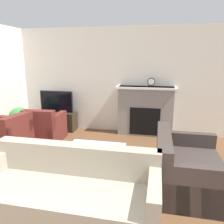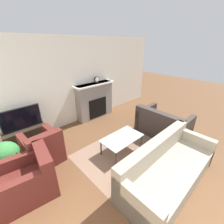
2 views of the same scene
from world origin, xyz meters
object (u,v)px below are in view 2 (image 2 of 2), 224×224
object	(u,v)px
couch_loveseat	(162,125)
armchair_accent	(43,149)
couch_sectional	(167,169)
mantel_clock	(97,80)
potted_plant	(6,155)
armchair_by_window	(29,180)
coffee_table	(122,139)
tv	(21,119)

from	to	relation	value
couch_loveseat	armchair_accent	bearing A→B (deg)	66.91
couch_sectional	mantel_clock	size ratio (longest dim) A/B	10.20
potted_plant	armchair_by_window	bearing A→B (deg)	-77.39
armchair_by_window	mantel_clock	distance (m)	3.49
mantel_clock	coffee_table	bearing A→B (deg)	-112.70
armchair_by_window	coffee_table	distance (m)	2.06
armchair_by_window	coffee_table	xyz separation A→B (m)	(2.03, -0.34, 0.07)
tv	couch_sectional	distance (m)	3.54
coffee_table	armchair_accent	bearing A→B (deg)	146.00
armchair_accent	potted_plant	size ratio (longest dim) A/B	1.11
couch_sectional	armchair_by_window	bearing A→B (deg)	142.63
tv	armchair_accent	xyz separation A→B (m)	(0.11, -0.87, -0.49)
couch_loveseat	armchair_by_window	world-z (taller)	same
armchair_by_window	coffee_table	size ratio (longest dim) A/B	0.99
tv	couch_loveseat	size ratio (longest dim) A/B	0.66
coffee_table	couch_loveseat	bearing A→B (deg)	-9.67
tv	couch_sectional	xyz separation A→B (m)	(1.63, -3.10, -0.50)
couch_loveseat	armchair_accent	xyz separation A→B (m)	(-3.01, 1.28, 0.01)
couch_sectional	armchair_by_window	xyz separation A→B (m)	(-2.02, 1.54, 0.01)
couch_sectional	potted_plant	bearing A→B (deg)	134.15
armchair_by_window	coffee_table	world-z (taller)	armchair_by_window
tv	coffee_table	xyz separation A→B (m)	(1.63, -1.90, -0.42)
couch_sectional	coffee_table	bearing A→B (deg)	89.54
tv	armchair_accent	bearing A→B (deg)	-83.02
couch_loveseat	armchair_by_window	bearing A→B (deg)	80.39
tv	mantel_clock	distance (m)	2.55
armchair_by_window	armchair_accent	distance (m)	0.85
armchair_by_window	mantel_clock	world-z (taller)	mantel_clock
coffee_table	tv	bearing A→B (deg)	130.64
couch_loveseat	mantel_clock	bearing A→B (deg)	15.69
mantel_clock	potted_plant	bearing A→B (deg)	-162.11
armchair_by_window	potted_plant	bearing A→B (deg)	-159.11
armchair_accent	coffee_table	world-z (taller)	armchair_accent
couch_sectional	coffee_table	xyz separation A→B (m)	(0.01, 1.20, 0.08)
couch_sectional	armchair_accent	bearing A→B (deg)	124.24
tv	potted_plant	world-z (taller)	tv
coffee_table	mantel_clock	world-z (taller)	mantel_clock
armchair_accent	mantel_clock	xyz separation A→B (m)	(2.37, 0.99, 1.05)
couch_loveseat	potted_plant	xyz separation A→B (m)	(-3.67, 1.29, 0.22)
coffee_table	mantel_clock	bearing A→B (deg)	67.30
couch_loveseat	armchair_by_window	size ratio (longest dim) A/B	1.41
tv	armchair_by_window	distance (m)	1.69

